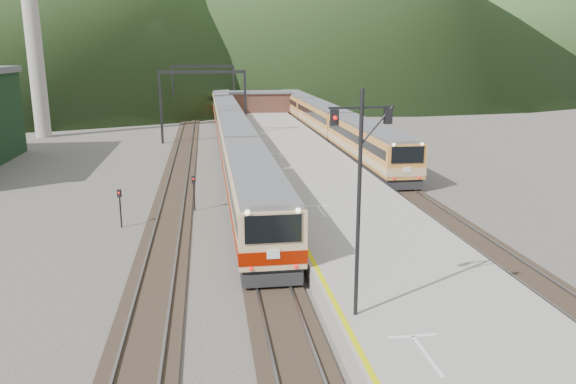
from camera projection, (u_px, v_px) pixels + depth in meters
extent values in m
cube|color=black|center=(238.00, 167.00, 49.33)|extent=(2.60, 200.00, 0.12)
cube|color=slate|center=(229.00, 167.00, 49.20)|extent=(0.10, 200.00, 0.14)
cube|color=slate|center=(246.00, 166.00, 49.41)|extent=(0.10, 200.00, 0.14)
cube|color=black|center=(180.00, 169.00, 48.63)|extent=(2.60, 200.00, 0.12)
cube|color=slate|center=(171.00, 168.00, 48.51)|extent=(0.10, 200.00, 0.14)
cube|color=slate|center=(188.00, 168.00, 48.71)|extent=(0.10, 200.00, 0.14)
cube|color=black|center=(364.00, 164.00, 50.93)|extent=(2.60, 200.00, 0.12)
cube|color=slate|center=(357.00, 163.00, 50.81)|extent=(0.10, 200.00, 0.14)
cube|color=slate|center=(372.00, 162.00, 51.01)|extent=(0.10, 200.00, 0.14)
cube|color=gray|center=(304.00, 165.00, 48.08)|extent=(8.00, 100.00, 1.00)
cube|color=black|center=(161.00, 107.00, 61.73)|extent=(0.25, 0.25, 8.00)
cube|color=black|center=(245.00, 106.00, 63.02)|extent=(0.25, 0.25, 8.00)
cube|color=black|center=(202.00, 72.00, 61.45)|extent=(9.30, 0.22, 0.35)
cube|color=black|center=(173.00, 92.00, 85.73)|extent=(0.25, 0.25, 8.00)
cube|color=black|center=(234.00, 91.00, 87.02)|extent=(0.25, 0.25, 8.00)
cube|color=black|center=(203.00, 66.00, 85.45)|extent=(9.30, 0.22, 0.35)
cylinder|color=#9E998E|center=(30.00, 6.00, 63.75)|extent=(1.80, 1.80, 30.00)
cube|color=#4E2F24|center=(260.00, 102.00, 86.02)|extent=(9.00, 4.00, 2.80)
cube|color=slate|center=(260.00, 92.00, 85.65)|extent=(9.40, 4.40, 0.30)
cone|color=#2D471E|center=(490.00, 13.00, 221.82)|extent=(160.00, 160.00, 50.00)
cube|color=tan|center=(253.00, 192.00, 32.74)|extent=(2.90, 19.53, 3.55)
cube|color=tan|center=(235.00, 140.00, 51.96)|extent=(2.90, 19.53, 3.55)
cube|color=tan|center=(227.00, 116.00, 71.19)|extent=(2.90, 19.53, 3.55)
cube|color=tan|center=(222.00, 102.00, 90.42)|extent=(2.90, 19.53, 3.55)
cube|color=tan|center=(219.00, 94.00, 109.65)|extent=(2.90, 19.53, 3.55)
cube|color=#C68239|center=(368.00, 144.00, 49.49)|extent=(2.93, 19.68, 3.57)
cube|color=#C68239|center=(322.00, 118.00, 68.86)|extent=(2.93, 19.68, 3.57)
cube|color=#C68239|center=(296.00, 104.00, 88.23)|extent=(2.93, 19.68, 3.57)
cylinder|color=black|center=(359.00, 207.00, 18.70)|extent=(0.14, 0.14, 7.81)
cube|color=black|center=(362.00, 107.00, 17.90)|extent=(2.20, 0.19, 0.07)
cube|color=black|center=(335.00, 117.00, 17.80)|extent=(0.26, 0.19, 0.50)
cube|color=black|center=(388.00, 116.00, 18.15)|extent=(0.26, 0.19, 0.50)
cylinder|color=black|center=(194.00, 195.00, 35.93)|extent=(0.10, 0.10, 2.00)
cube|color=black|center=(194.00, 179.00, 35.67)|extent=(0.25, 0.20, 0.45)
cylinder|color=black|center=(121.00, 211.00, 32.42)|extent=(0.10, 0.10, 2.00)
cube|color=black|center=(119.00, 193.00, 32.16)|extent=(0.26, 0.22, 0.45)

